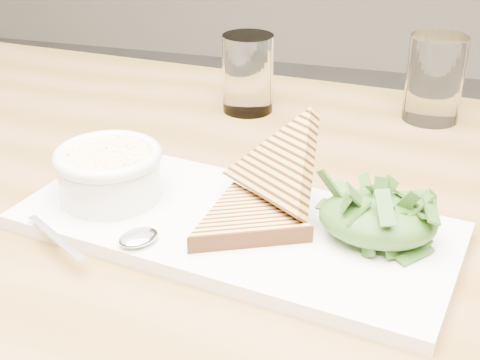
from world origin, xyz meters
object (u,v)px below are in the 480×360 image
(soup_bowl, at_px, (110,179))
(table_top, at_px, (193,212))
(glass_far, at_px, (435,79))
(platter, at_px, (235,226))
(glass_near, at_px, (248,74))

(soup_bowl, bearing_deg, table_top, 34.14)
(table_top, height_order, glass_far, glass_far)
(platter, distance_m, glass_far, 0.41)
(table_top, height_order, platter, platter)
(table_top, xyz_separation_m, soup_bowl, (-0.07, -0.05, 0.06))
(soup_bowl, height_order, glass_near, glass_near)
(platter, height_order, glass_far, glass_far)
(glass_far, bearing_deg, platter, -115.92)
(platter, bearing_deg, glass_near, 103.34)
(platter, bearing_deg, table_top, 138.64)
(table_top, xyz_separation_m, glass_near, (-0.01, 0.27, 0.08))
(platter, relative_size, soup_bowl, 4.14)
(platter, distance_m, soup_bowl, 0.14)
(table_top, height_order, soup_bowl, soup_bowl)
(platter, xyz_separation_m, glass_near, (-0.08, 0.33, 0.05))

